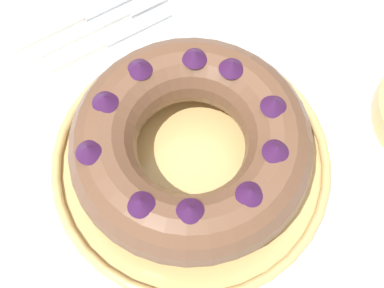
# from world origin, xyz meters

# --- Properties ---
(ground_plane) EXTENTS (8.00, 8.00, 0.00)m
(ground_plane) POSITION_xyz_m (0.00, 0.00, 0.00)
(ground_plane) COLOR gray
(dining_table) EXTENTS (1.18, 1.14, 0.77)m
(dining_table) POSITION_xyz_m (0.00, 0.00, 0.68)
(dining_table) COLOR silver
(dining_table) RESTS_ON ground_plane
(serving_dish) EXTENTS (0.34, 0.34, 0.02)m
(serving_dish) POSITION_xyz_m (0.01, 0.00, 0.78)
(serving_dish) COLOR tan
(serving_dish) RESTS_ON dining_table
(bundt_cake) EXTENTS (0.28, 0.28, 0.09)m
(bundt_cake) POSITION_xyz_m (0.01, 0.00, 0.83)
(bundt_cake) COLOR brown
(bundt_cake) RESTS_ON serving_dish
(fork) EXTENTS (0.02, 0.21, 0.01)m
(fork) POSITION_xyz_m (-0.24, 0.02, 0.78)
(fork) COLOR white
(fork) RESTS_ON dining_table
(serving_knife) EXTENTS (0.02, 0.24, 0.01)m
(serving_knife) POSITION_xyz_m (-0.26, -0.02, 0.78)
(serving_knife) COLOR white
(serving_knife) RESTS_ON dining_table
(cake_knife) EXTENTS (0.02, 0.19, 0.01)m
(cake_knife) POSITION_xyz_m (-0.21, -0.01, 0.78)
(cake_knife) COLOR white
(cake_knife) RESTS_ON dining_table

